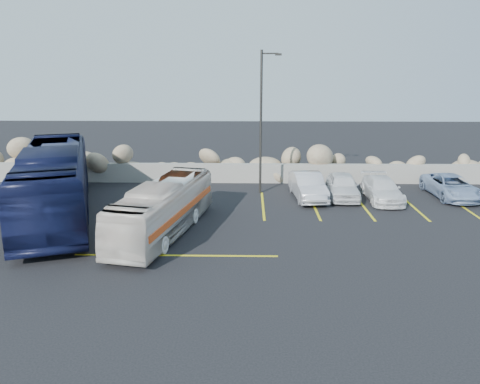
{
  "coord_description": "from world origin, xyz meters",
  "views": [
    {
      "loc": [
        1.86,
        -16.75,
        7.25
      ],
      "look_at": [
        1.44,
        4.0,
        1.56
      ],
      "focal_mm": 35.0,
      "sensor_mm": 36.0,
      "label": 1
    }
  ],
  "objects_px": {
    "car_b": "(308,186)",
    "vintage_bus": "(163,208)",
    "car_d": "(451,186)",
    "lamppost": "(262,119)",
    "car_c": "(382,189)",
    "car_a": "(343,186)",
    "tour_coach": "(55,182)"
  },
  "relations": [
    {
      "from": "car_b",
      "to": "vintage_bus",
      "type": "bearing_deg",
      "value": -145.83
    },
    {
      "from": "car_d",
      "to": "lamppost",
      "type": "bearing_deg",
      "value": 174.04
    },
    {
      "from": "lamppost",
      "to": "car_c",
      "type": "relative_size",
      "value": 1.9
    },
    {
      "from": "vintage_bus",
      "to": "car_a",
      "type": "bearing_deg",
      "value": 45.59
    },
    {
      "from": "vintage_bus",
      "to": "car_c",
      "type": "height_order",
      "value": "vintage_bus"
    },
    {
      "from": "car_c",
      "to": "car_b",
      "type": "bearing_deg",
      "value": 176.26
    },
    {
      "from": "lamppost",
      "to": "car_c",
      "type": "bearing_deg",
      "value": -11.36
    },
    {
      "from": "tour_coach",
      "to": "car_c",
      "type": "distance_m",
      "value": 17.06
    },
    {
      "from": "lamppost",
      "to": "tour_coach",
      "type": "height_order",
      "value": "lamppost"
    },
    {
      "from": "car_c",
      "to": "car_d",
      "type": "distance_m",
      "value": 4.09
    },
    {
      "from": "car_b",
      "to": "car_d",
      "type": "distance_m",
      "value": 8.07
    },
    {
      "from": "lamppost",
      "to": "car_a",
      "type": "xyz_separation_m",
      "value": [
        4.54,
        -0.87,
        -3.61
      ]
    },
    {
      "from": "car_b",
      "to": "car_c",
      "type": "xyz_separation_m",
      "value": [
        4.03,
        -0.28,
        -0.1
      ]
    },
    {
      "from": "car_a",
      "to": "car_c",
      "type": "distance_m",
      "value": 2.12
    },
    {
      "from": "lamppost",
      "to": "car_c",
      "type": "height_order",
      "value": "lamppost"
    },
    {
      "from": "car_b",
      "to": "car_d",
      "type": "xyz_separation_m",
      "value": [
        8.06,
        0.38,
        -0.09
      ]
    },
    {
      "from": "car_a",
      "to": "car_d",
      "type": "bearing_deg",
      "value": 5.14
    },
    {
      "from": "tour_coach",
      "to": "car_a",
      "type": "xyz_separation_m",
      "value": [
        14.67,
        3.6,
        -1.04
      ]
    },
    {
      "from": "car_a",
      "to": "car_d",
      "type": "distance_m",
      "value": 6.1
    },
    {
      "from": "tour_coach",
      "to": "car_b",
      "type": "bearing_deg",
      "value": -3.7
    },
    {
      "from": "tour_coach",
      "to": "car_d",
      "type": "xyz_separation_m",
      "value": [
        20.77,
        3.81,
        -1.11
      ]
    },
    {
      "from": "vintage_bus",
      "to": "car_a",
      "type": "xyz_separation_m",
      "value": [
        8.98,
        5.92,
        -0.47
      ]
    },
    {
      "from": "lamppost",
      "to": "car_b",
      "type": "xyz_separation_m",
      "value": [
        2.58,
        -1.05,
        -3.58
      ]
    },
    {
      "from": "lamppost",
      "to": "car_d",
      "type": "relative_size",
      "value": 1.79
    },
    {
      "from": "vintage_bus",
      "to": "car_c",
      "type": "bearing_deg",
      "value": 38.52
    },
    {
      "from": "vintage_bus",
      "to": "car_c",
      "type": "xyz_separation_m",
      "value": [
        11.05,
        5.46,
        -0.54
      ]
    },
    {
      "from": "vintage_bus",
      "to": "car_a",
      "type": "height_order",
      "value": "vintage_bus"
    },
    {
      "from": "car_c",
      "to": "tour_coach",
      "type": "bearing_deg",
      "value": -169.1
    },
    {
      "from": "car_a",
      "to": "tour_coach",
      "type": "bearing_deg",
      "value": -162.99
    },
    {
      "from": "car_b",
      "to": "car_c",
      "type": "height_order",
      "value": "car_b"
    },
    {
      "from": "lamppost",
      "to": "car_d",
      "type": "xyz_separation_m",
      "value": [
        10.64,
        -0.66,
        -3.67
      ]
    },
    {
      "from": "lamppost",
      "to": "tour_coach",
      "type": "relative_size",
      "value": 0.65
    }
  ]
}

